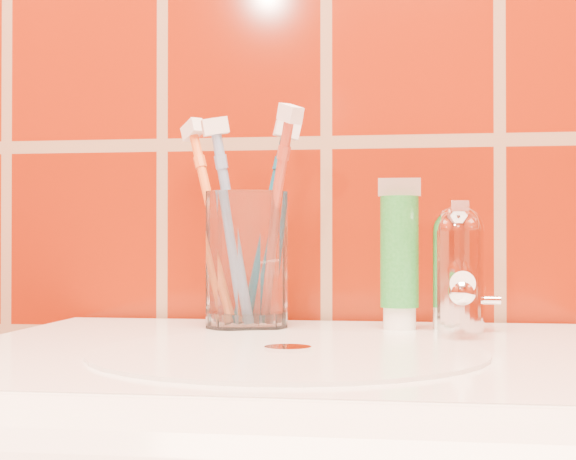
# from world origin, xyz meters

# --- Properties ---
(glass_tumbler) EXTENTS (0.10, 0.10, 0.13)m
(glass_tumbler) POSITION_xyz_m (-0.07, 1.11, 0.92)
(glass_tumbler) COLOR white
(glass_tumbler) RESTS_ON pedestal_sink
(toothpaste_tube) EXTENTS (0.04, 0.04, 0.15)m
(toothpaste_tube) POSITION_xyz_m (0.08, 1.11, 0.92)
(toothpaste_tube) COLOR white
(toothpaste_tube) RESTS_ON pedestal_sink
(faucet) EXTENTS (0.05, 0.11, 0.12)m
(faucet) POSITION_xyz_m (0.14, 1.09, 0.91)
(faucet) COLOR white
(faucet) RESTS_ON pedestal_sink
(toothbrush_0) EXTENTS (0.09, 0.08, 0.21)m
(toothbrush_0) POSITION_xyz_m (-0.08, 1.09, 0.95)
(toothbrush_0) COLOR #6F94C6
(toothbrush_0) RESTS_ON glass_tumbler
(toothbrush_1) EXTENTS (0.10, 0.09, 0.21)m
(toothbrush_1) POSITION_xyz_m (-0.05, 1.12, 0.95)
(toothbrush_1) COLOR #0D5171
(toothbrush_1) RESTS_ON glass_tumbler
(toothbrush_2) EXTENTS (0.14, 0.14, 0.23)m
(toothbrush_2) POSITION_xyz_m (-0.04, 1.09, 0.96)
(toothbrush_2) COLOR #AD3B25
(toothbrush_2) RESTS_ON glass_tumbler
(toothbrush_3) EXTENTS (0.17, 0.17, 0.23)m
(toothbrush_3) POSITION_xyz_m (-0.11, 1.13, 0.95)
(toothbrush_3) COLOR orange
(toothbrush_3) RESTS_ON glass_tumbler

